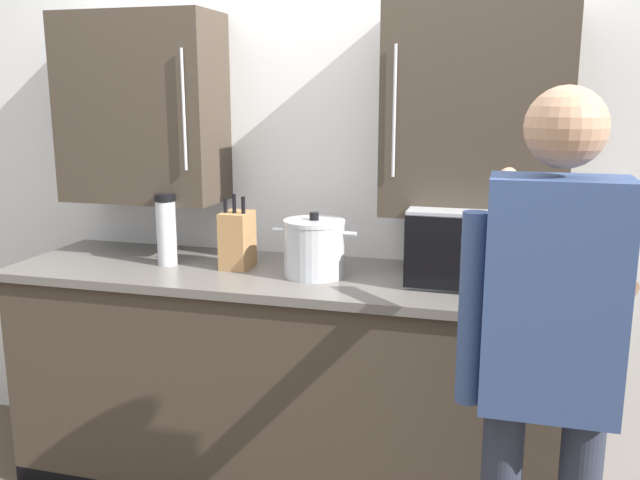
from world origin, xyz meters
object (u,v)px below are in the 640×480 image
(microwave_oven, at_px, (479,246))
(knife_block, at_px, (237,240))
(stock_pot, at_px, (314,248))
(person_figure, at_px, (547,351))
(thermos_flask, at_px, (166,229))

(microwave_oven, relative_size, knife_block, 1.82)
(stock_pot, height_order, person_figure, person_figure)
(stock_pot, xyz_separation_m, person_figure, (0.83, -0.73, -0.06))
(thermos_flask, height_order, stock_pot, thermos_flask)
(knife_block, relative_size, stock_pot, 0.92)
(microwave_oven, relative_size, thermos_flask, 1.88)
(microwave_oven, xyz_separation_m, person_figure, (0.21, -0.79, -0.09))
(thermos_flask, height_order, knife_block, knife_block)
(knife_block, bearing_deg, microwave_oven, 1.39)
(stock_pot, bearing_deg, microwave_oven, 6.04)
(microwave_oven, distance_m, thermos_flask, 1.26)
(stock_pot, distance_m, person_figure, 1.11)
(thermos_flask, distance_m, knife_block, 0.31)
(person_figure, bearing_deg, knife_block, 146.69)
(knife_block, distance_m, person_figure, 1.40)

